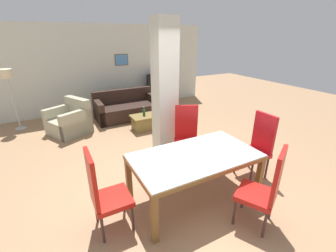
{
  "coord_description": "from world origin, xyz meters",
  "views": [
    {
      "loc": [
        -1.71,
        -2.35,
        2.39
      ],
      "look_at": [
        0.0,
        0.85,
        0.9
      ],
      "focal_mm": 24.0,
      "sensor_mm": 36.0,
      "label": 1
    }
  ],
  "objects": [
    {
      "name": "dining_chair_head_left",
      "position": [
        -1.35,
        0.0,
        0.6
      ],
      "size": [
        0.46,
        0.46,
        1.15
      ],
      "rotation": [
        0.0,
        0.0,
        -1.57
      ],
      "color": "red",
      "rests_on": "ground_plane"
    },
    {
      "name": "floor_lamp",
      "position": [
        -2.59,
        4.51,
        1.33
      ],
      "size": [
        0.29,
        0.29,
        1.6
      ],
      "color": "#B7B7BC",
      "rests_on": "ground_plane"
    },
    {
      "name": "dining_table",
      "position": [
        0.0,
        0.0,
        0.62
      ],
      "size": [
        1.87,
        1.04,
        0.75
      ],
      "color": "brown",
      "rests_on": "ground_plane"
    },
    {
      "name": "coffee_table",
      "position": [
        0.4,
        2.91,
        0.2
      ],
      "size": [
        0.72,
        0.52,
        0.38
      ],
      "color": "olive",
      "rests_on": "ground_plane"
    },
    {
      "name": "tv_stand",
      "position": [
        1.77,
        4.94,
        0.23
      ],
      "size": [
        1.27,
        0.4,
        0.46
      ],
      "color": "olive",
      "rests_on": "ground_plane"
    },
    {
      "name": "back_wall",
      "position": [
        0.0,
        5.22,
        1.35
      ],
      "size": [
        7.2,
        0.09,
        2.7
      ],
      "color": "silver",
      "rests_on": "ground_plane"
    },
    {
      "name": "dining_chair_near_right",
      "position": [
        0.46,
        -0.89,
        0.6
      ],
      "size": [
        0.62,
        0.62,
        1.15
      ],
      "rotation": [
        0.0,
        0.0,
        0.48
      ],
      "color": "red",
      "rests_on": "ground_plane"
    },
    {
      "name": "tv_screen",
      "position": [
        1.77,
        4.94,
        0.78
      ],
      "size": [
        0.99,
        0.38,
        0.66
      ],
      "rotation": [
        0.0,
        0.0,
        3.47
      ],
      "color": "black",
      "rests_on": "tv_stand"
    },
    {
      "name": "ground_plane",
      "position": [
        0.0,
        0.0,
        0.0
      ],
      "size": [
        18.0,
        18.0,
        0.0
      ],
      "primitive_type": "plane",
      "color": "#9F7853"
    },
    {
      "name": "bottle",
      "position": [
        0.39,
        2.93,
        0.47
      ],
      "size": [
        0.07,
        0.07,
        0.24
      ],
      "color": "#194C23",
      "rests_on": "coffee_table"
    },
    {
      "name": "sofa",
      "position": [
        0.26,
        4.02,
        0.28
      ],
      "size": [
        1.84,
        0.94,
        0.82
      ],
      "rotation": [
        0.0,
        0.0,
        3.14
      ],
      "color": "#301F18",
      "rests_on": "ground_plane"
    },
    {
      "name": "dining_chair_far_right",
      "position": [
        0.46,
        0.95,
        0.6
      ],
      "size": [
        0.61,
        0.61,
        1.15
      ],
      "rotation": [
        0.0,
        0.0,
        2.69
      ],
      "color": "red",
      "rests_on": "ground_plane"
    },
    {
      "name": "armchair",
      "position": [
        -1.4,
        3.6,
        0.3
      ],
      "size": [
        1.15,
        1.15,
        0.87
      ],
      "rotation": [
        0.0,
        0.0,
        2.05
      ],
      "color": "#AAA78A",
      "rests_on": "ground_plane"
    },
    {
      "name": "divider_pillar",
      "position": [
        0.3,
        1.54,
        1.35
      ],
      "size": [
        0.42,
        0.39,
        2.7
      ],
      "color": "silver",
      "rests_on": "ground_plane"
    },
    {
      "name": "dining_chair_head_right",
      "position": [
        1.33,
        0.0,
        0.6
      ],
      "size": [
        0.46,
        0.46,
        1.15
      ],
      "rotation": [
        0.0,
        0.0,
        1.57
      ],
      "color": "red",
      "rests_on": "ground_plane"
    }
  ]
}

